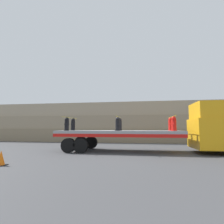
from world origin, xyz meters
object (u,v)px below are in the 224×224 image
fire_hydrant_black_near_1 (118,124)px  traffic_cone (1,158)px  fire_hydrant_black_far_1 (120,124)px  fire_hydrant_red_near_2 (174,124)px  flatbed_trailer (111,135)px  fire_hydrant_black_far_0 (73,124)px  fire_hydrant_black_near_0 (67,124)px  truck_cab (216,128)px  fire_hydrant_red_far_2 (171,124)px

fire_hydrant_black_near_1 → traffic_cone: (-4.32, -4.51, -1.49)m
fire_hydrant_black_near_1 → traffic_cone: bearing=-133.7°
fire_hydrant_black_far_1 → fire_hydrant_red_near_2: 3.61m
flatbed_trailer → fire_hydrant_black_far_0: size_ratio=9.15×
fire_hydrant_black_near_0 → fire_hydrant_black_far_0: (0.00, 1.11, 0.00)m
truck_cab → fire_hydrant_black_far_1: 6.06m
fire_hydrant_black_near_1 → fire_hydrant_red_near_2: (3.43, 0.00, 0.00)m
truck_cab → fire_hydrant_black_near_0: (-9.46, -0.56, 0.26)m
traffic_cone → fire_hydrant_black_near_0: bearing=78.9°
fire_hydrant_red_far_2 → fire_hydrant_black_near_0: bearing=-170.8°
truck_cab → fire_hydrant_black_near_0: bearing=-176.6°
truck_cab → fire_hydrant_black_near_0: size_ratio=3.51×
truck_cab → fire_hydrant_black_near_1: (-6.03, -0.56, 0.26)m
fire_hydrant_black_near_1 → fire_hydrant_black_far_1: 1.11m
truck_cab → flatbed_trailer: size_ratio=0.38×
fire_hydrant_black_near_0 → fire_hydrant_black_far_1: size_ratio=1.00×
fire_hydrant_black_far_1 → fire_hydrant_red_far_2: 3.43m
fire_hydrant_black_near_1 → traffic_cone: fire_hydrant_black_near_1 is taller
fire_hydrant_black_far_0 → truck_cab: bearing=-3.4°
truck_cab → fire_hydrant_red_far_2: (-2.59, 0.56, 0.26)m
flatbed_trailer → fire_hydrant_black_near_1: fire_hydrant_black_near_1 is taller
flatbed_trailer → fire_hydrant_black_far_0: bearing=169.1°
traffic_cone → flatbed_trailer: bearing=53.2°
fire_hydrant_black_far_0 → fire_hydrant_red_near_2: size_ratio=1.00×
fire_hydrant_black_far_1 → fire_hydrant_red_far_2: size_ratio=1.00×
truck_cab → traffic_cone: bearing=-153.9°
fire_hydrant_black_near_0 → fire_hydrant_red_far_2: 6.96m
fire_hydrant_black_far_1 → fire_hydrant_red_near_2: same height
fire_hydrant_black_far_1 → fire_hydrant_black_far_0: bearing=180.0°
fire_hydrant_black_far_0 → fire_hydrant_red_far_2: (6.87, 0.00, 0.00)m
fire_hydrant_red_near_2 → fire_hydrant_red_far_2: (0.00, 1.11, 0.00)m
fire_hydrant_black_near_1 → fire_hydrant_red_far_2: size_ratio=1.00×
fire_hydrant_black_near_0 → fire_hydrant_black_far_0: same height
flatbed_trailer → fire_hydrant_red_far_2: bearing=8.0°
fire_hydrant_black_near_0 → flatbed_trailer: bearing=10.9°
fire_hydrant_black_near_0 → fire_hydrant_red_near_2: same height
fire_hydrant_black_near_0 → fire_hydrant_red_near_2: 6.87m
fire_hydrant_black_far_0 → fire_hydrant_black_near_1: size_ratio=1.00×
fire_hydrant_black_near_0 → fire_hydrant_red_near_2: (6.87, 0.00, 0.00)m
fire_hydrant_black_far_1 → traffic_cone: size_ratio=1.43×
truck_cab → flatbed_trailer: 6.57m
fire_hydrant_black_near_0 → fire_hydrant_black_far_1: same height
fire_hydrant_red_near_2 → traffic_cone: (-7.75, -4.51, -1.49)m
traffic_cone → fire_hydrant_red_far_2: bearing=36.0°
flatbed_trailer → fire_hydrant_black_far_1: bearing=46.4°
truck_cab → fire_hydrant_black_far_1: truck_cab is taller
fire_hydrant_black_near_0 → fire_hydrant_black_near_1: 3.43m
flatbed_trailer → traffic_cone: size_ratio=13.13×
truck_cab → flatbed_trailer: bearing=180.0°
flatbed_trailer → fire_hydrant_black_far_0: (-2.90, 0.56, 0.69)m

